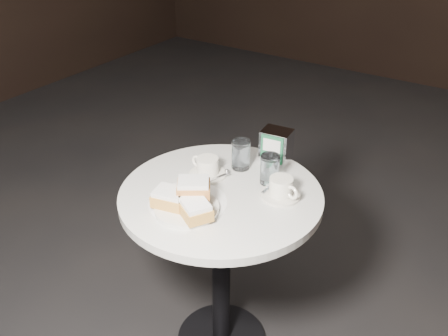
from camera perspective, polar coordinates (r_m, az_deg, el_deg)
cafe_table at (r=1.82m, az=-0.35°, el=-7.96°), size 0.70×0.70×0.74m
sugar_spill at (r=1.66m, az=-4.14°, el=-3.93°), size 0.33×0.33×0.00m
beignet_plate at (r=1.60m, az=-4.32°, el=-3.83°), size 0.23×0.23×0.10m
coffee_cup_left at (r=1.79m, az=-1.91°, el=0.02°), size 0.15×0.15×0.07m
coffee_cup_right at (r=1.68m, az=6.55°, el=-2.38°), size 0.17×0.17×0.07m
water_glass_left at (r=1.82m, az=1.94°, el=1.52°), size 0.08×0.08×0.11m
water_glass_right at (r=1.74m, az=5.24°, el=-0.18°), size 0.09×0.09×0.11m
napkin_dispenser at (r=1.87m, az=5.98°, el=2.54°), size 0.12×0.10×0.13m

